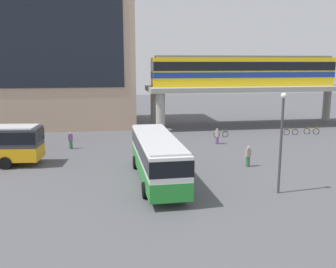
{
  "coord_description": "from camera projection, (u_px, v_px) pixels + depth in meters",
  "views": [
    {
      "loc": [
        -2.89,
        -26.53,
        8.21
      ],
      "look_at": [
        2.24,
        4.31,
        2.2
      ],
      "focal_mm": 39.75,
      "sensor_mm": 36.0,
      "label": 1
    }
  ],
  "objects": [
    {
      "name": "ground_plane",
      "position": [
        137.0,
        146.0,
        37.4
      ],
      "size": [
        120.0,
        120.0,
        0.0
      ],
      "primitive_type": "plane",
      "color": "#515156"
    },
    {
      "name": "station_building",
      "position": [
        22.0,
        50.0,
        47.57
      ],
      "size": [
        28.12,
        11.78,
        19.65
      ],
      "color": "tan",
      "rests_on": "ground_plane"
    },
    {
      "name": "elevated_platform",
      "position": [
        252.0,
        91.0,
        48.66
      ],
      "size": [
        27.48,
        6.95,
        5.24
      ],
      "color": "#9E9B93",
      "rests_on": "ground_plane"
    },
    {
      "name": "train",
      "position": [
        244.0,
        71.0,
        47.95
      ],
      "size": [
        23.91,
        2.96,
        3.84
      ],
      "color": "yellow",
      "rests_on": "elevated_platform"
    },
    {
      "name": "bus_main",
      "position": [
        157.0,
        154.0,
        25.78
      ],
      "size": [
        2.88,
        11.07,
        3.22
      ],
      "color": "#268C33",
      "rests_on": "ground_plane"
    },
    {
      "name": "bicycle_green",
      "position": [
        221.0,
        134.0,
        41.46
      ],
      "size": [
        1.78,
        0.29,
        1.04
      ],
      "color": "black",
      "rests_on": "ground_plane"
    },
    {
      "name": "bicycle_orange",
      "position": [
        312.0,
        131.0,
        43.31
      ],
      "size": [
        1.75,
        0.48,
        1.04
      ],
      "color": "black",
      "rests_on": "ground_plane"
    },
    {
      "name": "bicycle_brown",
      "position": [
        291.0,
        132.0,
        42.87
      ],
      "size": [
        1.79,
        0.07,
        1.04
      ],
      "color": "black",
      "rests_on": "ground_plane"
    },
    {
      "name": "pedestrian_near_building",
      "position": [
        71.0,
        141.0,
        35.91
      ],
      "size": [
        0.41,
        0.32,
        1.65
      ],
      "color": "#33663F",
      "rests_on": "ground_plane"
    },
    {
      "name": "pedestrian_waiting_near_stop",
      "position": [
        248.0,
        157.0,
        29.74
      ],
      "size": [
        0.46,
        0.36,
        1.68
      ],
      "color": "#33663F",
      "rests_on": "ground_plane"
    },
    {
      "name": "pedestrian_by_bike_rack",
      "position": [
        217.0,
        137.0,
        38.01
      ],
      "size": [
        0.46,
        0.47,
        1.62
      ],
      "color": "#724C8C",
      "rests_on": "ground_plane"
    },
    {
      "name": "lamp_post",
      "position": [
        281.0,
        135.0,
        23.11
      ],
      "size": [
        0.36,
        0.36,
        6.41
      ],
      "color": "#3F3F44",
      "rests_on": "ground_plane"
    }
  ]
}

